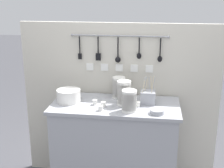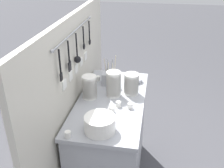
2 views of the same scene
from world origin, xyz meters
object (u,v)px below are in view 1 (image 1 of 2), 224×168
cutlery_caddy (148,97)px  cup_front_left (64,92)px  bowl_stack_wide_centre (124,93)px  steel_mixing_bowl (157,112)px  bowl_stack_short_front (129,101)px  cup_back_left (95,102)px  cup_mid_row (138,104)px  cup_edge_far (154,97)px  plate_stack (69,96)px  cup_centre (101,108)px  bowl_stack_tall_left (119,87)px  cup_beside_plates (103,104)px

cutlery_caddy → cup_front_left: size_ratio=6.01×
bowl_stack_wide_centre → steel_mixing_bowl: size_ratio=1.87×
bowl_stack_short_front → cup_back_left: bearing=160.1°
cup_mid_row → cup_edge_far: 0.26m
bowl_stack_wide_centre → plate_stack: 0.52m
bowl_stack_wide_centre → cup_front_left: bowl_stack_wide_centre is taller
cup_mid_row → plate_stack: bearing=176.9°
cutlery_caddy → cup_centre: 0.47m
bowl_stack_tall_left → cup_mid_row: bearing=-47.7°
bowl_stack_wide_centre → cup_beside_plates: bearing=-158.0°
bowl_stack_tall_left → cutlery_caddy: 0.31m
cup_beside_plates → bowl_stack_tall_left: bearing=68.1°
bowl_stack_wide_centre → steel_mixing_bowl: 0.36m
bowl_stack_wide_centre → cup_front_left: size_ratio=4.97×
bowl_stack_short_front → cup_front_left: bearing=152.4°
cup_beside_plates → cup_centre: bearing=-94.9°
cutlery_caddy → cup_centre: bearing=-149.0°
steel_mixing_bowl → cutlery_caddy: size_ratio=0.44×
bowl_stack_tall_left → plate_stack: bearing=-157.7°
cup_mid_row → bowl_stack_wide_centre: bearing=169.2°
cup_beside_plates → cutlery_caddy: bearing=20.2°
bowl_stack_short_front → cutlery_caddy: size_ratio=0.70×
cup_back_left → cup_centre: bearing=-60.7°
cutlery_caddy → cup_front_left: bearing=170.8°
bowl_stack_wide_centre → cup_back_left: 0.28m
bowl_stack_wide_centre → cup_front_left: bearing=161.4°
bowl_stack_tall_left → cup_front_left: 0.55m
plate_stack → cup_front_left: bearing=118.1°
cutlery_caddy → cup_edge_far: (0.05, 0.12, -0.04)m
cup_front_left → cup_centre: bearing=-40.7°
steel_mixing_bowl → cup_back_left: size_ratio=2.65×
bowl_stack_short_front → cup_front_left: size_ratio=4.20×
cup_mid_row → bowl_stack_short_front: bearing=-118.9°
cup_front_left → cup_back_left: bearing=-33.7°
plate_stack → cutlery_caddy: bearing=4.8°
cup_centre → cup_back_left: 0.15m
bowl_stack_tall_left → cup_beside_plates: 0.30m
bowl_stack_wide_centre → cutlery_caddy: size_ratio=0.83×
plate_stack → cup_back_left: plate_stack is taller
bowl_stack_short_front → cutlery_caddy: (0.15, 0.22, -0.04)m
cup_mid_row → cup_front_left: size_ratio=1.00×
bowl_stack_wide_centre → cup_mid_row: bowl_stack_wide_centre is taller
cutlery_caddy → cup_beside_plates: size_ratio=6.01×
bowl_stack_wide_centre → cup_edge_far: 0.34m
steel_mixing_bowl → cup_front_left: bearing=157.5°
cutlery_caddy → cup_centre: (-0.40, -0.24, -0.04)m
cup_centre → cup_back_left: same height
cup_mid_row → cup_front_left: 0.78m
cup_back_left → steel_mixing_bowl: bearing=-14.1°
steel_mixing_bowl → cutlery_caddy: (-0.08, 0.24, 0.04)m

